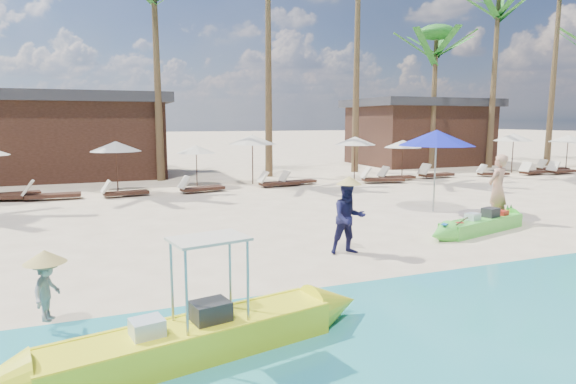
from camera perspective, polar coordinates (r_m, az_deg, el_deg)
name	(u,v)px	position (r m, az deg, el deg)	size (l,w,h in m)	color
ground	(371,242)	(11.86, 9.85, -5.87)	(240.00, 240.00, 0.00)	beige
wet_sand_strip	(549,322)	(8.20, 28.54, -13.39)	(240.00, 4.50, 0.01)	tan
green_canoe	(482,224)	(13.71, 21.99, -3.56)	(4.61, 1.52, 0.60)	#52D641
yellow_canoe	(194,339)	(6.31, -11.08, -16.71)	(5.72, 1.54, 1.50)	#FBF51F
tourist	(498,188)	(15.07, 23.58, 0.39)	(0.71, 0.47, 1.96)	tan
vendor_green	(348,218)	(10.62, 7.18, -3.06)	(0.78, 0.61, 1.60)	#17163E
vendor_yellow	(47,290)	(7.48, -26.64, -10.30)	(0.57, 0.33, 0.88)	gray
blue_umbrella	(436,138)	(16.00, 17.18, 6.15)	(2.44, 2.44, 2.62)	#99999E
lounger_3_right	(8,193)	(20.77, -30.30, -0.12)	(2.09, 1.03, 0.68)	#3D2319
resort_parasol_4	(116,146)	(20.49, -19.74, 5.12)	(2.03, 2.03, 2.10)	#3D2319
lounger_4_left	(49,194)	(19.81, -26.46, -0.22)	(1.97, 0.62, 0.67)	#3D2319
lounger_4_right	(123,192)	(19.54, -19.00, 0.02)	(1.80, 0.77, 0.59)	#3D2319
resort_parasol_5	(196,149)	(21.78, -10.84, 5.00)	(1.78, 1.78, 1.83)	#3D2319
lounger_5_left	(200,187)	(19.91, -10.44, 0.53)	(1.94, 0.94, 0.63)	#3D2319
resort_parasol_6	(252,140)	(22.18, -4.25, 6.21)	(2.20, 2.20, 2.27)	#3D2319
lounger_6_left	(277,182)	(21.29, -1.36, 1.18)	(1.90, 0.64, 0.64)	#3D2319
lounger_6_right	(296,181)	(21.88, 0.94, 1.35)	(1.83, 0.82, 0.60)	#3D2319
resort_parasol_7	(355,141)	(24.12, 7.94, 6.03)	(2.07, 2.07, 2.13)	#3D2319
lounger_7_left	(380,178)	(22.98, 10.85, 1.61)	(2.10, 1.12, 0.68)	#3D2319
lounger_7_right	(395,176)	(24.08, 12.54, 1.83)	(1.87, 0.61, 0.63)	#3D2319
resort_parasol_8	(403,144)	(24.83, 13.47, 5.57)	(1.89, 1.89, 1.95)	#3D2319
lounger_8_left	(434,174)	(25.66, 16.96, 2.09)	(2.02, 0.76, 0.67)	#3D2319
resort_parasol_9	(514,137)	(29.73, 25.18, 5.91)	(2.15, 2.15, 2.22)	#3D2319
lounger_9_left	(491,173)	(27.43, 22.95, 2.10)	(1.74, 0.80, 0.57)	#3D2319
lounger_9_right	(533,171)	(29.15, 27.03, 2.23)	(1.91, 0.81, 0.63)	#3D2319
resort_parasol_10	(568,138)	(31.89, 30.28, 5.51)	(2.05, 2.05, 2.11)	#3D2319
lounger_10_left	(560,170)	(30.30, 29.55, 2.26)	(1.93, 0.80, 0.64)	#3D2319
lounger_10_right	(551,168)	(31.63, 28.72, 2.52)	(1.91, 0.89, 0.62)	#3D2319
palm_6	(436,50)	(31.04, 17.13, 15.77)	(2.08, 2.08, 8.51)	brown
palm_7	(498,18)	(33.12, 23.59, 18.37)	(2.08, 2.08, 11.08)	brown
palm_8	(559,3)	(36.33, 29.48, 18.96)	(2.08, 2.08, 12.70)	brown
pavilion_west	(59,135)	(27.43, -25.46, 6.15)	(10.80, 6.60, 4.30)	#3D2319
pavilion_east	(418,131)	(33.85, 15.21, 6.96)	(8.80, 6.60, 4.30)	#3D2319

